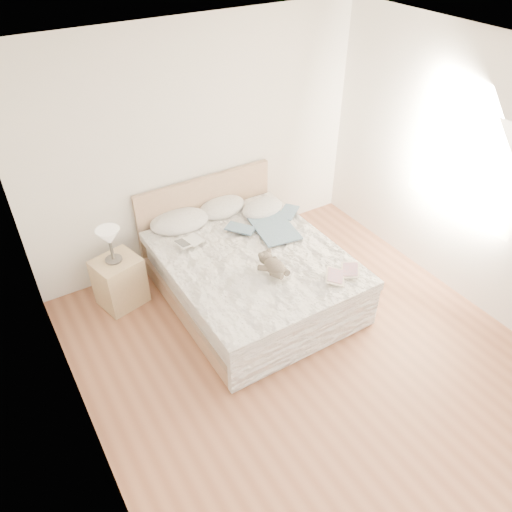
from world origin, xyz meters
name	(u,v)px	position (x,y,z in m)	size (l,w,h in m)	color
floor	(314,364)	(0.00, 0.00, 0.00)	(4.00, 4.50, 0.00)	brown
ceiling	(344,79)	(0.00, 0.00, 2.70)	(4.00, 4.50, 0.00)	white
wall_back	(199,147)	(0.00, 2.25, 1.35)	(4.00, 0.02, 2.70)	white
wall_left	(72,351)	(-2.00, 0.00, 1.35)	(0.02, 4.50, 2.70)	white
wall_right	(490,186)	(2.00, 0.00, 1.35)	(0.02, 4.50, 2.70)	white
window	(467,164)	(1.99, 0.30, 1.45)	(0.02, 1.30, 1.10)	white
bed	(249,272)	(0.00, 1.19, 0.31)	(1.72, 2.14, 1.00)	tan
nightstand	(120,282)	(-1.24, 1.81, 0.28)	(0.45, 0.40, 0.56)	tan
table_lamp	(109,239)	(-1.25, 1.83, 0.83)	(0.27, 0.27, 0.38)	#4B4540
pillow_left	(180,221)	(-0.41, 2.03, 0.64)	(0.67, 0.47, 0.20)	silver
pillow_middle	(222,207)	(0.14, 2.05, 0.64)	(0.59, 0.41, 0.18)	silver
pillow_right	(262,208)	(0.53, 1.77, 0.64)	(0.53, 0.37, 0.16)	silver
blouse	(274,228)	(0.43, 1.36, 0.63)	(0.64, 0.69, 0.03)	#445E76
photo_book	(189,242)	(-0.49, 1.62, 0.63)	(0.28, 0.19, 0.02)	white
childrens_book	(343,274)	(0.56, 0.35, 0.63)	(0.38, 0.26, 0.02)	beige
teddy_bear	(274,271)	(0.00, 0.71, 0.65)	(0.23, 0.32, 0.17)	brown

